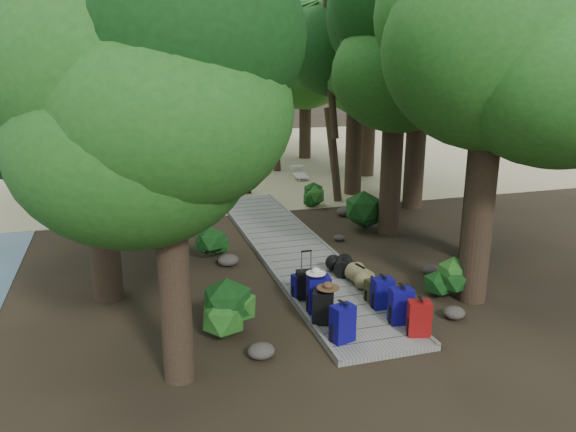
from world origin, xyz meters
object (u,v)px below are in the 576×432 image
object	(u,v)px
backpack_left_b	(323,306)
sun_lounger	(301,173)
backpack_left_a	(343,321)
duffel_right_khaki	(360,275)
backpack_right_b	(401,304)
backpack_right_d	(373,289)
backpack_left_c	(319,292)
duffel_right_black	(343,266)
lone_suitcase_on_sand	(246,186)
backpack_right_c	(382,291)
backpack_left_d	(301,284)
backpack_right_a	(419,317)
suitcase_on_boardwalk	(306,285)
kayak	(156,179)

from	to	relation	value
backpack_left_b	sun_lounger	xyz separation A→B (m)	(3.87, 13.33, -0.20)
backpack_left_a	backpack_left_b	world-z (taller)	backpack_left_a
backpack_left_b	duffel_right_khaki	size ratio (longest dim) A/B	1.20
backpack_right_b	duffel_right_khaki	distance (m)	2.04
backpack_right_d	duffel_right_khaki	distance (m)	0.92
duffel_right_khaki	backpack_right_b	bearing A→B (deg)	-102.69
backpack_left_c	duffel_right_black	distance (m)	2.18
backpack_right_b	lone_suitcase_on_sand	bearing A→B (deg)	99.72
backpack_left_a	backpack_right_c	distance (m)	1.72
duffel_right_khaki	sun_lounger	distance (m)	11.94
backpack_right_c	duffel_right_khaki	world-z (taller)	backpack_right_c
backpack_left_d	sun_lounger	distance (m)	12.62
backpack_right_a	duffel_right_black	size ratio (longest dim) A/B	1.16
backpack_right_b	sun_lounger	world-z (taller)	backpack_right_b
backpack_right_c	duffel_right_khaki	distance (m)	1.31
backpack_left_d	backpack_right_b	xyz separation A→B (m)	(1.49, -1.74, 0.11)
backpack_right_b	backpack_right_c	distance (m)	0.74
backpack_right_a	backpack_right_b	distance (m)	0.56
backpack_left_d	duffel_right_black	xyz separation A→B (m)	(1.38, 0.97, -0.08)
backpack_left_d	suitcase_on_boardwalk	size ratio (longest dim) A/B	0.88
backpack_left_b	duffel_right_khaki	world-z (taller)	backpack_left_b
backpack_left_c	sun_lounger	xyz separation A→B (m)	(3.78, 12.80, -0.25)
backpack_right_d	duffel_right_khaki	world-z (taller)	backpack_right_d
backpack_left_d	backpack_right_a	bearing A→B (deg)	-67.23
backpack_right_a	lone_suitcase_on_sand	bearing A→B (deg)	110.74
backpack_right_b	backpack_right_d	distance (m)	1.13
suitcase_on_boardwalk	lone_suitcase_on_sand	world-z (taller)	suitcase_on_boardwalk
backpack_right_a	duffel_right_black	world-z (taller)	backpack_right_a
backpack_left_d	backpack_right_a	size ratio (longest dim) A/B	0.76
backpack_left_b	duffel_right_khaki	distance (m)	2.21
backpack_right_d	kayak	distance (m)	14.04
backpack_left_d	backpack_right_d	xyz separation A→B (m)	(1.43, -0.62, -0.02)
backpack_left_c	backpack_right_a	xyz separation A→B (m)	(1.46, -1.49, -0.05)
backpack_left_d	lone_suitcase_on_sand	world-z (taller)	backpack_left_d
backpack_left_d	kayak	size ratio (longest dim) A/B	0.16
backpack_right_a	duffel_right_khaki	world-z (taller)	backpack_right_a
backpack_left_c	backpack_left_a	bearing A→B (deg)	-83.49
backpack_left_b	sun_lounger	bearing A→B (deg)	95.62
backpack_right_b	backpack_left_c	bearing A→B (deg)	153.08
backpack_right_c	kayak	world-z (taller)	backpack_right_c
backpack_left_a	lone_suitcase_on_sand	xyz separation A→B (m)	(0.92, 12.25, -0.18)
backpack_right_d	lone_suitcase_on_sand	xyz separation A→B (m)	(-0.39, 10.77, -0.05)
backpack_left_b	lone_suitcase_on_sand	distance (m)	11.52
backpack_right_c	lone_suitcase_on_sand	bearing A→B (deg)	93.05
backpack_left_a	duffel_right_khaki	world-z (taller)	backpack_left_a
duffel_right_black	lone_suitcase_on_sand	bearing A→B (deg)	118.98
backpack_left_c	backpack_right_c	world-z (taller)	backpack_left_c
backpack_left_b	backpack_left_d	world-z (taller)	backpack_left_b
suitcase_on_boardwalk	lone_suitcase_on_sand	bearing A→B (deg)	91.34
backpack_right_a	lone_suitcase_on_sand	distance (m)	12.45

